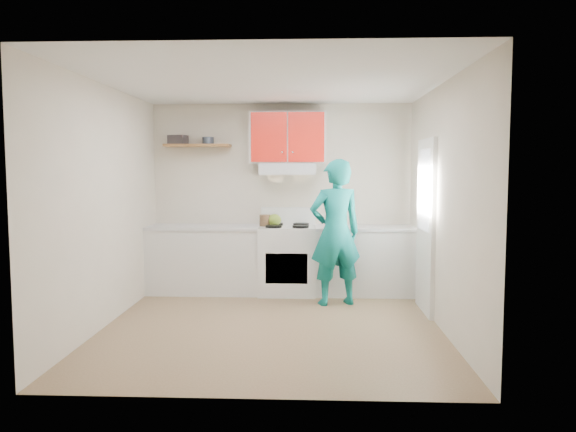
{
  "coord_description": "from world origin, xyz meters",
  "views": [
    {
      "loc": [
        0.42,
        -5.82,
        1.7
      ],
      "look_at": [
        0.15,
        0.55,
        1.15
      ],
      "focal_mm": 34.26,
      "sensor_mm": 36.0,
      "label": 1
    }
  ],
  "objects_px": {
    "kettle": "(274,220)",
    "crock": "(265,221)",
    "stove": "(288,260)",
    "tin": "(208,141)",
    "person": "(335,232)"
  },
  "relations": [
    {
      "from": "kettle",
      "to": "person",
      "type": "height_order",
      "value": "person"
    },
    {
      "from": "tin",
      "to": "stove",
      "type": "bearing_deg",
      "value": -8.72
    },
    {
      "from": "stove",
      "to": "tin",
      "type": "height_order",
      "value": "tin"
    },
    {
      "from": "person",
      "to": "crock",
      "type": "bearing_deg",
      "value": -51.05
    },
    {
      "from": "stove",
      "to": "crock",
      "type": "height_order",
      "value": "crock"
    },
    {
      "from": "stove",
      "to": "person",
      "type": "bearing_deg",
      "value": -43.28
    },
    {
      "from": "stove",
      "to": "tin",
      "type": "xyz_separation_m",
      "value": [
        -1.1,
        0.17,
        1.63
      ]
    },
    {
      "from": "tin",
      "to": "crock",
      "type": "relative_size",
      "value": 0.9
    },
    {
      "from": "tin",
      "to": "crock",
      "type": "height_order",
      "value": "tin"
    },
    {
      "from": "stove",
      "to": "kettle",
      "type": "distance_m",
      "value": 0.58
    },
    {
      "from": "stove",
      "to": "kettle",
      "type": "height_order",
      "value": "kettle"
    },
    {
      "from": "person",
      "to": "stove",
      "type": "bearing_deg",
      "value": -60.68
    },
    {
      "from": "tin",
      "to": "kettle",
      "type": "height_order",
      "value": "tin"
    },
    {
      "from": "kettle",
      "to": "crock",
      "type": "bearing_deg",
      "value": 174.84
    },
    {
      "from": "stove",
      "to": "person",
      "type": "height_order",
      "value": "person"
    }
  ]
}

